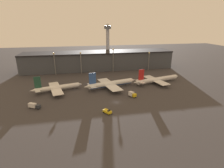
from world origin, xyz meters
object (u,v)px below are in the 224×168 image
object	(u,v)px
airplane_1	(111,84)
service_vehicle_1	(132,94)
service_vehicle_2	(34,106)
control_tower	(108,40)
airplane_0	(57,88)
airplane_2	(157,80)
service_vehicle_0	(107,111)

from	to	relation	value
airplane_1	service_vehicle_1	bearing A→B (deg)	-74.30
service_vehicle_2	airplane_1	bearing A→B (deg)	53.47
control_tower	airplane_0	bearing A→B (deg)	-117.84
airplane_2	service_vehicle_2	distance (m)	97.28
control_tower	airplane_1	bearing A→B (deg)	-98.49
airplane_1	service_vehicle_2	xyz separation A→B (m)	(-51.73, -25.90, -1.67)
service_vehicle_0	service_vehicle_2	distance (m)	44.66
service_vehicle_0	service_vehicle_2	xyz separation A→B (m)	(-42.20, 14.60, 0.51)
airplane_0	service_vehicle_2	world-z (taller)	airplane_0
service_vehicle_0	airplane_1	bearing A→B (deg)	131.57
airplane_1	airplane_2	distance (m)	41.02
airplane_1	service_vehicle_0	xyz separation A→B (m)	(-9.53, -40.50, -2.17)
service_vehicle_1	service_vehicle_0	bearing A→B (deg)	-77.05
airplane_1	service_vehicle_2	size ratio (longest dim) A/B	5.71
service_vehicle_1	control_tower	xyz separation A→B (m)	(4.78, 128.39, 25.89)
airplane_0	service_vehicle_0	size ratio (longest dim) A/B	6.72
airplane_1	service_vehicle_1	xyz separation A→B (m)	(11.37, -20.17, -1.59)
service_vehicle_0	control_tower	bearing A→B (deg)	135.02
airplane_0	airplane_1	xyz separation A→B (m)	(40.92, -0.17, 0.50)
airplane_0	control_tower	world-z (taller)	control_tower
airplane_0	service_vehicle_0	distance (m)	51.40
airplane_0	service_vehicle_2	xyz separation A→B (m)	(-10.82, -26.08, -1.17)
airplane_0	service_vehicle_1	distance (m)	56.11
airplane_0	service_vehicle_0	xyz separation A→B (m)	(31.38, -40.68, -1.67)
service_vehicle_1	airplane_2	bearing A→B (deg)	98.11
airplane_0	service_vehicle_2	size ratio (longest dim) A/B	4.92
service_vehicle_1	airplane_0	bearing A→B (deg)	-142.53
airplane_0	service_vehicle_2	distance (m)	28.26
airplane_1	service_vehicle_1	size ratio (longest dim) A/B	7.22
service_vehicle_2	control_tower	xyz separation A→B (m)	(67.88, 134.13, 25.97)
airplane_0	service_vehicle_1	xyz separation A→B (m)	(52.28, -20.34, -1.09)
airplane_0	service_vehicle_1	size ratio (longest dim) A/B	6.22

